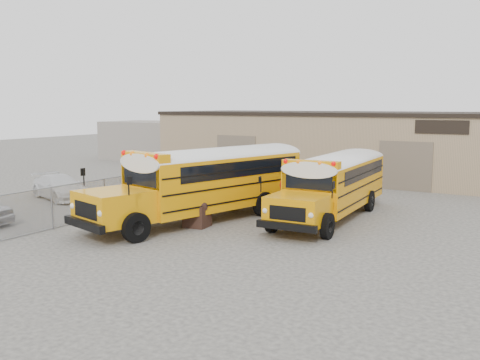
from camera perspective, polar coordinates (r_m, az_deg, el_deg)
The scene contains 9 objects.
ground at distance 22.01m, azimuth -3.03°, elevation -5.58°, with size 120.00×120.00×0.00m, color #43403D.
warehouse at distance 39.67m, azimuth 13.38°, elevation 3.75°, with size 30.20×10.20×4.67m.
chainlink_fence at distance 27.77m, azimuth -9.85°, elevation -0.95°, with size 0.07×18.07×1.81m.
distant_building_left at distance 52.39m, azimuth -9.53°, elevation 4.21°, with size 8.00×6.00×3.60m, color gray.
school_bus_left at distance 29.07m, azimuth 6.70°, elevation 1.51°, with size 5.50×11.59×3.30m.
school_bus_right at distance 30.89m, azimuth 13.50°, elevation 1.34°, with size 3.16×10.16×2.94m.
tarp_bundle at distance 22.86m, azimuth -4.63°, elevation -3.17°, with size 1.07×1.07×1.46m.
car_white at distance 31.21m, azimuth -18.62°, elevation -0.71°, with size 1.86×4.58×1.33m, color silver.
car_dark at distance 36.67m, azimuth -9.71°, elevation 0.93°, with size 1.53×4.38×1.44m, color black.
Camera 1 is at (12.02, -17.71, 5.17)m, focal length 40.00 mm.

